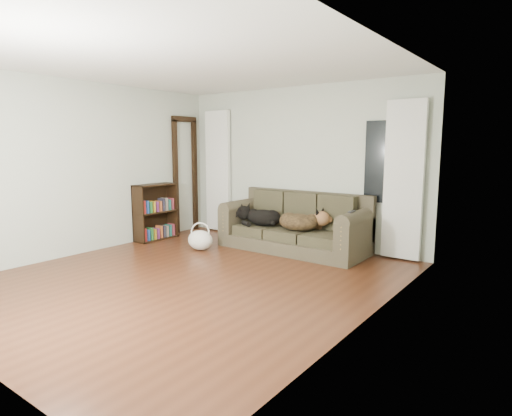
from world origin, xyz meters
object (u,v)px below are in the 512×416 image
Objects in this scene: dog_black_lab at (261,217)px; tote_bag at (200,240)px; sofa at (293,222)px; bookshelf at (156,211)px; dog_shepherd at (301,221)px.

tote_bag is (-0.63, -0.79, -0.32)m from dog_black_lab.
tote_bag is (-1.18, -0.87, -0.29)m from sofa.
dog_black_lab is at bearing 28.66° from bookshelf.
bookshelf is (-1.16, 0.10, 0.34)m from tote_bag.
dog_shepherd is at bearing -20.57° from sofa.
sofa is 3.71× the size of dog_black_lab.
dog_shepherd is 0.67× the size of bookshelf.
bookshelf reaches higher than dog_shepherd.
dog_black_lab is at bearing -171.73° from sofa.
tote_bag is (-1.37, -0.80, -0.33)m from dog_shepherd.
sofa reaches higher than tote_bag.
sofa is 3.56× the size of dog_shepherd.
sofa reaches higher than dog_black_lab.
dog_black_lab is at bearing 51.46° from tote_bag.
dog_shepherd reaches higher than tote_bag.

